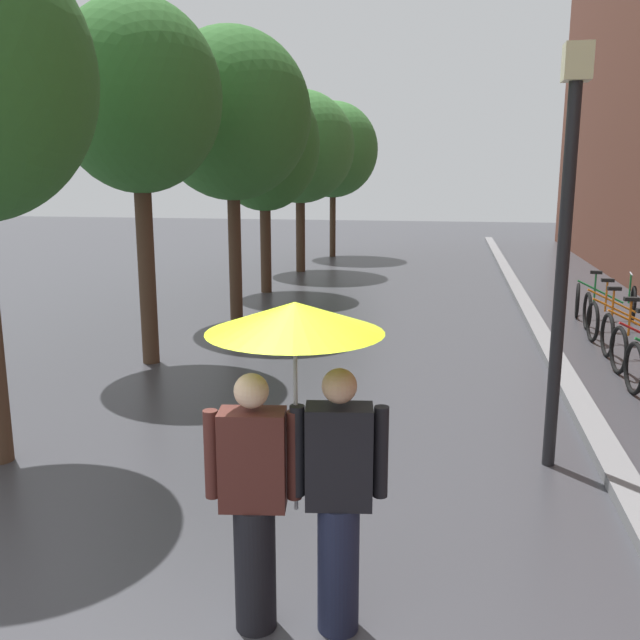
{
  "coord_description": "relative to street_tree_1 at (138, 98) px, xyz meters",
  "views": [
    {
      "loc": [
        1.57,
        -3.17,
        2.81
      ],
      "look_at": [
        0.28,
        3.6,
        1.35
      ],
      "focal_mm": 38.59,
      "sensor_mm": 36.0,
      "label": 1
    }
  ],
  "objects": [
    {
      "name": "kerb_strip",
      "position": [
        6.06,
        3.69,
        -3.81
      ],
      "size": [
        0.3,
        36.0,
        0.12
      ],
      "primitive_type": "cube",
      "color": "slate",
      "rests_on": "ground"
    },
    {
      "name": "street_tree_3",
      "position": [
        0.05,
        6.56,
        -0.38
      ],
      "size": [
        2.62,
        2.62,
        5.06
      ],
      "color": "#473323",
      "rests_on": "ground"
    },
    {
      "name": "couple_under_umbrella",
      "position": [
        3.56,
        -5.71,
        -2.51
      ],
      "size": [
        1.1,
        1.05,
        2.09
      ],
      "color": "black",
      "rests_on": "ground"
    },
    {
      "name": "street_tree_2",
      "position": [
        0.32,
        3.31,
        0.02
      ],
      "size": [
        2.98,
        2.98,
        5.49
      ],
      "color": "#473323",
      "rests_on": "ground"
    },
    {
      "name": "street_lamp_post",
      "position": [
        5.46,
        -2.81,
        -1.55
      ],
      "size": [
        0.24,
        0.24,
        3.94
      ],
      "color": "black",
      "rests_on": "ground"
    },
    {
      "name": "parked_bicycle_8",
      "position": [
        7.47,
        4.67,
        -3.49
      ],
      "size": [
        1.17,
        0.85,
        0.96
      ],
      "color": "black",
      "rests_on": "ground"
    },
    {
      "name": "street_tree_5",
      "position": [
        0.38,
        14.18,
        -0.24
      ],
      "size": [
        3.05,
        3.05,
        5.24
      ],
      "color": "#473323",
      "rests_on": "ground"
    },
    {
      "name": "street_tree_1",
      "position": [
        0.0,
        0.0,
        0.0
      ],
      "size": [
        2.39,
        2.39,
        5.25
      ],
      "color": "#473323",
      "rests_on": "ground"
    },
    {
      "name": "parked_bicycle_7",
      "position": [
        7.47,
        3.64,
        -3.49
      ],
      "size": [
        1.1,
        0.73,
        0.96
      ],
      "color": "black",
      "rests_on": "ground"
    },
    {
      "name": "street_tree_4",
      "position": [
        0.09,
        10.29,
        -0.29
      ],
      "size": [
        3.12,
        3.12,
        5.18
      ],
      "color": "#473323",
      "rests_on": "ground"
    },
    {
      "name": "parked_bicycle_6",
      "position": [
        7.38,
        2.69,
        -3.49
      ],
      "size": [
        1.12,
        0.76,
        0.96
      ],
      "color": "black",
      "rests_on": "ground"
    }
  ]
}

